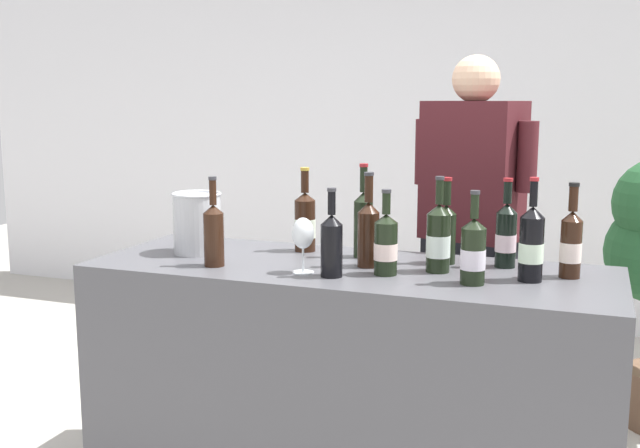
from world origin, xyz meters
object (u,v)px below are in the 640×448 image
ice_bucket (197,223)px  wine_bottle_4 (506,235)px  wine_bottle_2 (571,243)px  person_server (470,263)px  wine_bottle_10 (364,222)px  wine_bottle_3 (473,252)px  wine_bottle_7 (386,244)px  wine_bottle_5 (214,233)px  wine_bottle_1 (531,244)px  wine_bottle_9 (438,239)px  wine_bottle_0 (305,222)px  wine_bottle_11 (368,231)px  wine_glass (303,235)px  wine_bottle_8 (446,231)px  wine_bottle_6 (332,243)px

ice_bucket → wine_bottle_4: bearing=8.2°
wine_bottle_2 → person_server: (-0.42, 0.51, -0.21)m
wine_bottle_10 → person_server: bearing=51.7°
wine_bottle_3 → wine_bottle_4: (0.07, 0.30, 0.01)m
wine_bottle_7 → wine_bottle_5: bearing=-172.1°
wine_bottle_1 → wine_bottle_9: size_ratio=1.03×
wine_bottle_0 → wine_bottle_1: (0.89, -0.21, 0.01)m
wine_bottle_1 → wine_bottle_11: bearing=177.8°
wine_glass → wine_bottle_3: bearing=4.5°
wine_bottle_2 → wine_bottle_8: bearing=170.6°
wine_bottle_3 → wine_bottle_10: 0.54m
wine_bottle_1 → wine_bottle_6: 0.67m
wine_bottle_10 → wine_bottle_4: bearing=1.4°
wine_bottle_6 → wine_bottle_10: size_ratio=0.85×
wine_bottle_11 → wine_bottle_3: bearing=-17.9°
wine_bottle_0 → wine_bottle_3: (0.72, -0.31, -0.01)m
wine_bottle_8 → ice_bucket: size_ratio=1.33×
wine_bottle_6 → person_server: bearing=65.7°
wine_glass → ice_bucket: (-0.52, 0.17, -0.01)m
wine_bottle_5 → wine_bottle_6: wine_bottle_5 is taller
wine_bottle_2 → wine_bottle_7: (-0.60, -0.18, -0.01)m
wine_bottle_0 → wine_glass: size_ratio=1.71×
wine_bottle_2 → wine_bottle_4: 0.24m
wine_bottle_5 → wine_bottle_11: size_ratio=0.95×
wine_bottle_3 → wine_bottle_6: bearing=-172.4°
wine_bottle_1 → wine_bottle_4: bearing=118.5°
wine_glass → person_server: bearing=58.7°
wine_bottle_5 → wine_bottle_7: bearing=7.9°
wine_bottle_4 → wine_bottle_0: bearing=178.8°
wine_bottle_9 → wine_bottle_10: size_ratio=0.94×
wine_bottle_9 → wine_bottle_6: bearing=-148.8°
wine_bottle_9 → wine_bottle_11: 0.25m
wine_bottle_1 → wine_bottle_2: size_ratio=1.07×
wine_bottle_2 → wine_bottle_4: bearing=158.6°
wine_bottle_3 → wine_bottle_11: bearing=162.1°
wine_bottle_4 → wine_bottle_10: 0.53m
wine_bottle_10 → wine_bottle_11: bearing=-67.5°
wine_bottle_9 → person_server: size_ratio=0.20×
wine_glass → person_server: 0.92m
wine_bottle_5 → ice_bucket: wine_bottle_5 is taller
wine_bottle_0 → wine_bottle_7: wine_bottle_0 is taller
wine_bottle_9 → wine_bottle_10: wine_bottle_10 is taller
wine_bottle_6 → wine_bottle_10: 0.35m
wine_bottle_3 → wine_bottle_5: bearing=-176.5°
person_server → wine_bottle_7: bearing=-105.1°
wine_bottle_3 → ice_bucket: (-1.10, 0.13, 0.01)m
person_server → wine_bottle_2: bearing=-50.7°
wine_bottle_9 → wine_glass: 0.48m
wine_bottle_8 → person_server: person_server is taller
wine_bottle_0 → ice_bucket: size_ratio=1.39×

